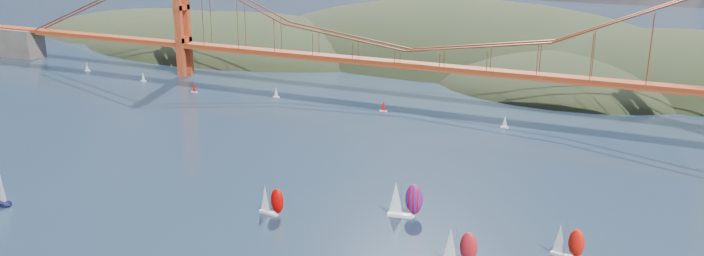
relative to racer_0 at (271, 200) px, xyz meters
The scene contains 12 objects.
headlands 231.99m from the racer_0, 81.37° to the left, with size 725.00×225.00×96.00m.
bridge 134.01m from the racer_0, 95.25° to the left, with size 552.00×12.00×55.00m.
racer_0 is the anchor object (origin of this frame).
racer_1 53.34m from the racer_0, ahead, with size 8.08×3.24×9.34m.
racer_2 75.44m from the racer_0, ahead, with size 7.78×4.05×8.74m.
racer_rwb 35.36m from the racer_0, 22.49° to the left, with size 9.54×4.86×10.72m.
distant_boat_0 216.89m from the racer_0, 147.52° to the left, with size 3.00×2.00×4.70m.
distant_boat_1 177.89m from the racer_0, 141.83° to the left, with size 3.00×2.00×4.70m.
distant_boat_2 145.18m from the racer_0, 135.36° to the left, with size 3.00×2.00×4.70m.
distant_boat_3 127.29m from the racer_0, 120.42° to the left, with size 3.00×2.00×4.70m.
distant_boat_8 112.56m from the racer_0, 70.18° to the left, with size 3.00×2.00×4.70m.
distant_boat_9 108.70m from the racer_0, 96.53° to the left, with size 3.00×2.00×4.70m.
Camera 1 is at (100.81, -94.02, 75.05)m, focal length 35.00 mm.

